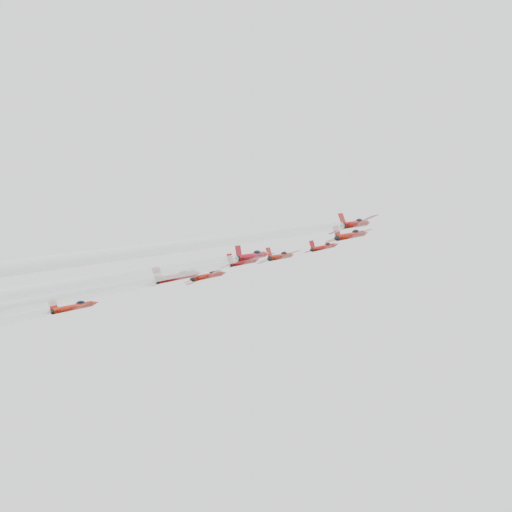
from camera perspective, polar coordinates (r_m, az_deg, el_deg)
The scene contains 7 objects.
jet_lead at distance 169.31m, azimuth 5.45°, elevation 0.72°, with size 9.25×12.05×6.94m.
jet_row2_left at distance 159.96m, azimuth -3.85°, elevation -1.58°, with size 10.27×13.37×7.70m.
jet_row2_center at distance 157.41m, azimuth 2.00°, elevation -0.02°, with size 10.44×13.59×7.83m.
jet_row2_right at distance 145.37m, azimuth 7.61°, elevation 1.67°, with size 10.65×13.87×7.99m.
jet_center at distance 103.13m, azimuth -13.17°, elevation -2.64°, with size 8.91×86.29×45.51m.
jet_rear_right at distance 87.81m, azimuth -15.01°, elevation -2.45°, with size 9.37×90.72×47.85m.
jet_rear_farright at distance 74.03m, azimuth -3.64°, elevation 1.17°, with size 8.51×82.37×43.44m.
Camera 1 is at (70.85, -105.92, 89.66)m, focal length 50.00 mm.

